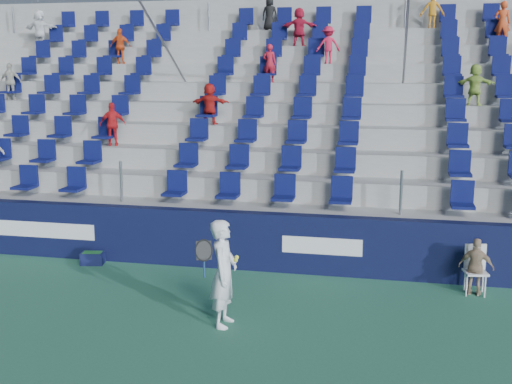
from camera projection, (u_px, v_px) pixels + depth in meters
ground at (207, 328)px, 10.30m from camera, size 70.00×70.00×0.00m
sponsor_wall at (250, 241)px, 13.21m from camera, size 24.00×0.32×1.20m
grandstand at (290, 139)px, 17.80m from camera, size 24.00×8.17×6.63m
tennis_player at (224, 273)px, 10.26m from camera, size 0.69×0.66×1.75m
line_judge_chair at (475, 266)px, 11.84m from camera, size 0.46×0.48×0.90m
line_judge at (476, 267)px, 11.70m from camera, size 0.67×0.41×1.07m
ball_bin at (93, 258)px, 13.60m from camera, size 0.52×0.39×0.27m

